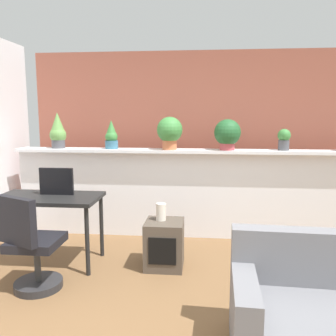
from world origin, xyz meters
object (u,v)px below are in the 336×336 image
at_px(office_chair, 31,250).
at_px(side_cube_shelf, 164,244).
at_px(desk, 48,204).
at_px(tv_monitor, 56,181).
at_px(potted_plant_2, 170,131).
at_px(potted_plant_4, 284,139).
at_px(vase_on_shelf, 161,212).
at_px(potted_plant_1, 111,136).
at_px(potted_plant_3, 227,134).
at_px(potted_plant_0, 58,131).

distance_m(office_chair, side_cube_shelf, 1.32).
xyz_separation_m(desk, tv_monitor, (0.07, 0.08, 0.23)).
bearing_deg(potted_plant_2, tv_monitor, -142.32).
height_order(potted_plant_2, potted_plant_4, potted_plant_2).
xyz_separation_m(office_chair, vase_on_shelf, (1.11, 0.68, 0.20)).
bearing_deg(potted_plant_1, potted_plant_4, 0.00).
bearing_deg(potted_plant_2, potted_plant_4, 1.32).
xyz_separation_m(potted_plant_1, desk, (-0.44, -1.00, -0.67)).
bearing_deg(vase_on_shelf, potted_plant_1, 129.35).
xyz_separation_m(potted_plant_4, desk, (-2.64, -1.00, -0.64)).
bearing_deg(potted_plant_3, side_cube_shelf, -126.39).
xyz_separation_m(potted_plant_1, tv_monitor, (-0.38, -0.92, -0.44)).
relative_size(potted_plant_2, potted_plant_3, 1.07).
bearing_deg(potted_plant_0, vase_on_shelf, -32.14).
bearing_deg(desk, office_chair, -80.78).
distance_m(potted_plant_1, office_chair, 1.90).
bearing_deg(tv_monitor, office_chair, -87.31).
xyz_separation_m(potted_plant_1, office_chair, (-0.34, -1.61, -0.94)).
height_order(potted_plant_1, vase_on_shelf, potted_plant_1).
bearing_deg(vase_on_shelf, side_cube_shelf, -50.41).
relative_size(potted_plant_1, office_chair, 0.41).
xyz_separation_m(potted_plant_0, side_cube_shelf, (1.53, -0.98, -1.14)).
bearing_deg(vase_on_shelf, potted_plant_4, 32.83).
relative_size(potted_plant_4, tv_monitor, 0.73).
height_order(potted_plant_2, tv_monitor, potted_plant_2).
xyz_separation_m(side_cube_shelf, vase_on_shelf, (-0.04, 0.05, 0.34)).
height_order(potted_plant_1, potted_plant_3, potted_plant_3).
xyz_separation_m(potted_plant_2, office_chair, (-1.11, -1.58, -1.01)).
bearing_deg(potted_plant_1, tv_monitor, -112.33).
relative_size(tv_monitor, vase_on_shelf, 2.05).
xyz_separation_m(desk, side_cube_shelf, (1.25, 0.02, -0.42)).
bearing_deg(potted_plant_1, potted_plant_3, -1.19).
height_order(potted_plant_4, vase_on_shelf, potted_plant_4).
xyz_separation_m(potted_plant_0, potted_plant_3, (2.23, -0.04, -0.02)).
bearing_deg(side_cube_shelf, tv_monitor, 177.14).
bearing_deg(desk, vase_on_shelf, 3.31).
distance_m(potted_plant_3, vase_on_shelf, 1.40).
distance_m(tv_monitor, vase_on_shelf, 1.18).
bearing_deg(office_chair, side_cube_shelf, 28.84).
distance_m(office_chair, vase_on_shelf, 1.31).
distance_m(potted_plant_4, office_chair, 3.15).
bearing_deg(office_chair, potted_plant_4, 32.29).
bearing_deg(tv_monitor, desk, -129.78).
distance_m(potted_plant_0, potted_plant_4, 2.93).
height_order(desk, vase_on_shelf, desk).
bearing_deg(potted_plant_1, vase_on_shelf, -50.65).
relative_size(potted_plant_0, tv_monitor, 1.29).
height_order(potted_plant_4, side_cube_shelf, potted_plant_4).
xyz_separation_m(potted_plant_2, desk, (-1.21, -0.97, -0.73)).
distance_m(potted_plant_0, desk, 1.27).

